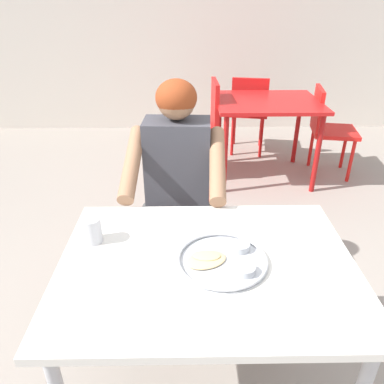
% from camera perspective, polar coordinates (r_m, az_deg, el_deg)
% --- Properties ---
extents(table_foreground, '(1.06, 0.79, 0.72)m').
position_cam_1_polar(table_foreground, '(1.41, 2.26, -13.15)').
color(table_foreground, silver).
rests_on(table_foreground, ground).
extents(thali_tray, '(0.32, 0.32, 0.03)m').
position_cam_1_polar(thali_tray, '(1.35, 4.79, -10.27)').
color(thali_tray, '#B7BABF').
rests_on(thali_tray, table_foreground).
extents(drinking_cup, '(0.07, 0.07, 0.10)m').
position_cam_1_polar(drinking_cup, '(1.47, -15.06, -5.54)').
color(drinking_cup, silver).
rests_on(drinking_cup, table_foreground).
extents(chair_foreground, '(0.43, 0.43, 0.86)m').
position_cam_1_polar(chair_foreground, '(2.23, -1.92, -0.74)').
color(chair_foreground, red).
rests_on(chair_foreground, ground).
extents(diner_foreground, '(0.51, 0.57, 1.21)m').
position_cam_1_polar(diner_foreground, '(1.93, -2.39, 1.95)').
color(diner_foreground, '#3D3D3D').
rests_on(diner_foreground, ground).
extents(table_background_red, '(0.91, 0.77, 0.73)m').
position_cam_1_polar(table_background_red, '(3.46, 11.43, 12.14)').
color(table_background_red, red).
rests_on(table_background_red, ground).
extents(chair_red_left, '(0.43, 0.41, 0.89)m').
position_cam_1_polar(chair_red_left, '(3.45, 1.58, 10.43)').
color(chair_red_left, red).
rests_on(chair_red_left, ground).
extents(chair_red_right, '(0.46, 0.46, 0.82)m').
position_cam_1_polar(chair_red_right, '(3.73, 19.96, 9.57)').
color(chair_red_right, red).
rests_on(chair_red_right, ground).
extents(chair_red_far, '(0.45, 0.48, 0.83)m').
position_cam_1_polar(chair_red_far, '(4.05, 8.70, 12.47)').
color(chair_red_far, red).
rests_on(chair_red_far, ground).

